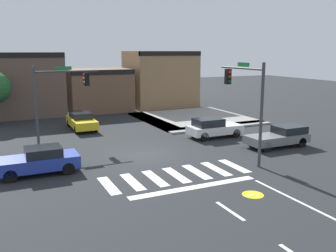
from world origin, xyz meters
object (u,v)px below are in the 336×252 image
Objects in this scene: car_gray at (280,136)px; car_white at (213,128)px; car_blue at (39,161)px; traffic_signal_southeast at (246,94)px; traffic_signal_northwest at (59,91)px; car_yellow at (81,121)px.

car_white is (-2.74, 4.31, 0.05)m from car_gray.
car_white is (13.02, 3.37, 0.03)m from car_blue.
traffic_signal_southeast is 1.40× the size of car_blue.
car_blue is at bearing -165.50° from car_white.
car_blue is (-11.49, 2.58, -3.32)m from traffic_signal_southeast.
traffic_signal_northwest is 0.93× the size of traffic_signal_southeast.
car_blue is 1.02× the size of car_white.
traffic_signal_northwest is 7.22m from car_blue.
car_blue is (-2.20, -6.16, -3.08)m from traffic_signal_northwest.
car_white is 0.91× the size of car_yellow.
car_gray is at bearing -57.57° from car_white.
traffic_signal_southeast is at bearing -104.41° from car_white.
traffic_signal_northwest is 1.31× the size of car_blue.
car_blue is at bearing -3.43° from car_gray.
car_yellow is (-6.93, 13.29, -3.33)m from traffic_signal_southeast.
car_gray is 0.97× the size of car_yellow.
traffic_signal_southeast reaches higher than car_white.
car_yellow is at bearing 138.99° from car_white.
traffic_signal_southeast is 1.33× the size of car_gray.
traffic_signal_northwest is 11.59m from car_white.
car_white is at bearing -165.50° from car_blue.
car_yellow is at bearing 62.54° from traffic_signal_northwest.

